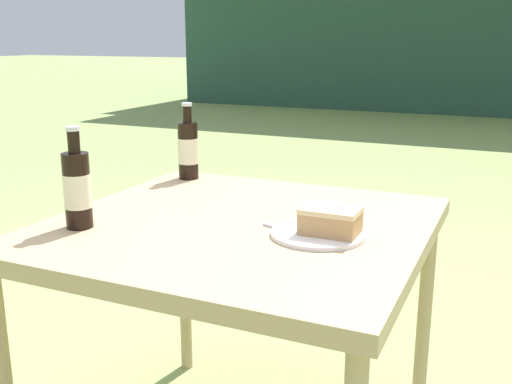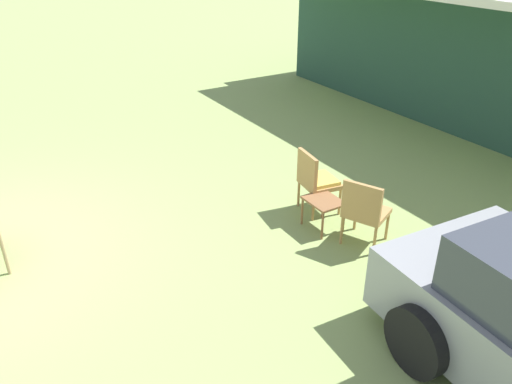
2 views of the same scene
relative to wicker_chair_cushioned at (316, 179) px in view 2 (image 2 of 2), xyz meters
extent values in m
cylinder|color=black|center=(2.69, -0.95, -0.17)|extent=(0.65, 0.24, 0.64)
cylinder|color=#B2844C|center=(0.25, 0.23, -0.30)|extent=(0.04, 0.04, 0.38)
cylinder|color=#B2844C|center=(-0.17, 0.29, -0.30)|extent=(0.04, 0.04, 0.38)
cylinder|color=#B2844C|center=(0.19, -0.17, -0.30)|extent=(0.04, 0.04, 0.38)
cylinder|color=#B2844C|center=(-0.23, -0.11, -0.30)|extent=(0.04, 0.04, 0.38)
cube|color=#B2844C|center=(0.01, 0.06, -0.08)|extent=(0.54, 0.53, 0.06)
cube|color=#B2844C|center=(-0.02, -0.14, 0.17)|extent=(0.48, 0.12, 0.43)
cube|color=gold|center=(0.01, 0.06, -0.02)|extent=(0.49, 0.45, 0.05)
cylinder|color=#B2844C|center=(1.03, 0.33, -0.30)|extent=(0.04, 0.04, 0.38)
cylinder|color=#B2844C|center=(0.65, 0.16, -0.30)|extent=(0.04, 0.04, 0.38)
cylinder|color=#B2844C|center=(1.20, -0.03, -0.30)|extent=(0.04, 0.04, 0.38)
cylinder|color=#B2844C|center=(0.82, -0.21, -0.30)|extent=(0.04, 0.04, 0.38)
cube|color=#B2844C|center=(0.93, 0.06, -0.08)|extent=(0.63, 0.62, 0.06)
cube|color=#B2844C|center=(1.01, -0.12, 0.17)|extent=(0.46, 0.25, 0.43)
cube|color=brown|center=(0.41, -0.18, -0.09)|extent=(0.48, 0.39, 0.03)
cylinder|color=brown|center=(0.19, -0.35, -0.30)|extent=(0.03, 0.03, 0.39)
cylinder|color=brown|center=(0.62, -0.35, -0.30)|extent=(0.03, 0.03, 0.39)
cylinder|color=brown|center=(0.19, -0.01, -0.30)|extent=(0.03, 0.03, 0.39)
cylinder|color=brown|center=(0.62, -0.01, -0.30)|extent=(0.03, 0.03, 0.39)
cylinder|color=tan|center=(-0.64, -3.81, -0.16)|extent=(0.04, 0.04, 0.67)
camera|label=1|loc=(-0.43, -5.45, 0.65)|focal=42.00mm
camera|label=2|loc=(4.70, -3.79, 2.95)|focal=35.00mm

